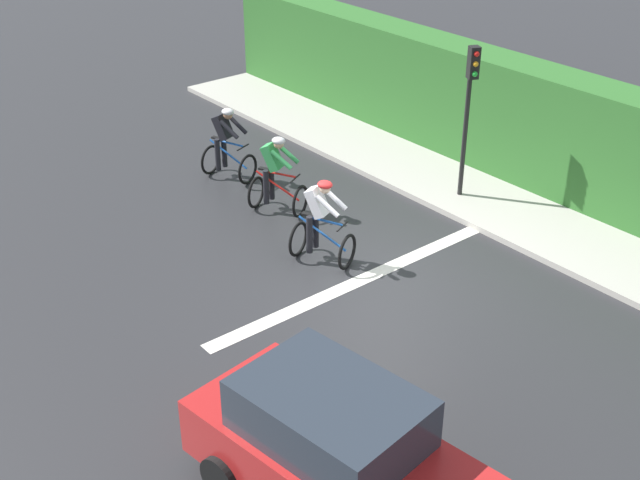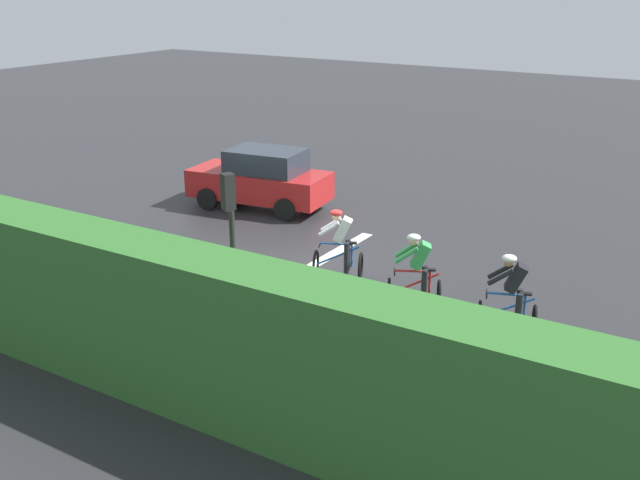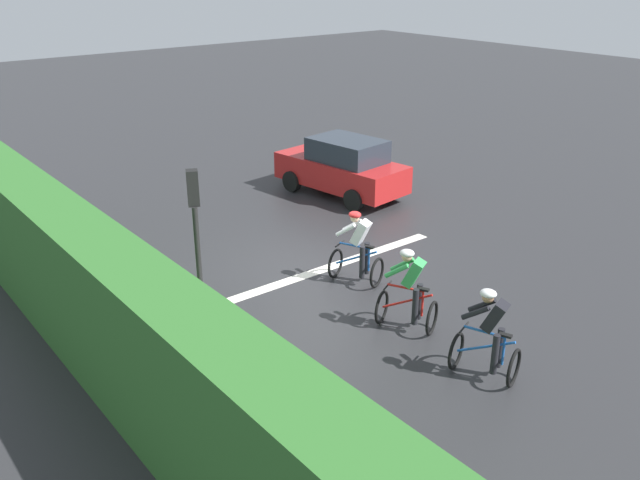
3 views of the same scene
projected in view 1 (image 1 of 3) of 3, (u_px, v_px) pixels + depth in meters
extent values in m
plane|color=#28282B|center=(379.00, 282.00, 14.93)|extent=(80.00, 80.00, 0.00)
cube|color=#ADA89E|center=(456.00, 179.00, 18.58)|extent=(2.80, 18.16, 0.12)
cube|color=tan|center=(484.00, 158.00, 18.95)|extent=(0.44, 18.16, 0.64)
cube|color=#2D6628|center=(497.00, 114.00, 18.64)|extent=(1.10, 18.16, 2.60)
cube|color=silver|center=(370.00, 276.00, 15.09)|extent=(7.00, 0.30, 0.01)
torus|color=black|center=(248.00, 169.00, 18.36)|extent=(0.66, 0.29, 0.68)
torus|color=black|center=(211.00, 160.00, 18.82)|extent=(0.66, 0.29, 0.68)
cylinder|color=#1E59B2|center=(228.00, 154.00, 18.47)|extent=(0.38, 0.95, 0.51)
cylinder|color=#1E59B2|center=(217.00, 150.00, 18.60)|extent=(0.04, 0.04, 0.55)
cylinder|color=#1E59B2|center=(230.00, 143.00, 18.32)|extent=(0.28, 0.69, 0.04)
cube|color=black|center=(216.00, 138.00, 18.45)|extent=(0.17, 0.24, 0.04)
cylinder|color=black|center=(243.00, 147.00, 18.17)|extent=(0.41, 0.17, 0.03)
cube|color=black|center=(223.00, 127.00, 18.22)|extent=(0.42, 0.49, 0.57)
sphere|color=#9E7051|center=(228.00, 115.00, 18.00)|extent=(0.20, 0.20, 0.20)
ellipsoid|color=silver|center=(228.00, 112.00, 17.96)|extent=(0.32, 0.34, 0.14)
cylinder|color=black|center=(224.00, 151.00, 18.66)|extent=(0.12, 0.12, 0.74)
cylinder|color=black|center=(218.00, 155.00, 18.48)|extent=(0.12, 0.12, 0.74)
cylinder|color=black|center=(238.00, 125.00, 18.18)|extent=(0.25, 0.48, 0.37)
cylinder|color=black|center=(229.00, 129.00, 17.94)|extent=(0.25, 0.48, 0.37)
torus|color=black|center=(300.00, 201.00, 16.98)|extent=(0.64, 0.35, 0.68)
torus|color=black|center=(256.00, 192.00, 17.35)|extent=(0.64, 0.35, 0.68)
cylinder|color=red|center=(278.00, 186.00, 17.04)|extent=(0.47, 0.91, 0.51)
cylinder|color=red|center=(264.00, 182.00, 17.14)|extent=(0.04, 0.04, 0.55)
cylinder|color=red|center=(279.00, 174.00, 16.89)|extent=(0.35, 0.66, 0.04)
cube|color=black|center=(264.00, 169.00, 17.00)|extent=(0.19, 0.24, 0.04)
cylinder|color=black|center=(295.00, 178.00, 16.77)|extent=(0.39, 0.21, 0.03)
cube|color=green|center=(272.00, 157.00, 16.78)|extent=(0.45, 0.50, 0.57)
sphere|color=tan|center=(279.00, 144.00, 16.57)|extent=(0.20, 0.20, 0.20)
ellipsoid|color=silver|center=(279.00, 141.00, 16.54)|extent=(0.34, 0.36, 0.14)
cylinder|color=black|center=(271.00, 183.00, 17.22)|extent=(0.12, 0.12, 0.74)
cylinder|color=black|center=(266.00, 187.00, 17.03)|extent=(0.12, 0.12, 0.74)
cylinder|color=green|center=(289.00, 154.00, 16.78)|extent=(0.29, 0.47, 0.37)
cylinder|color=green|center=(281.00, 160.00, 16.52)|extent=(0.29, 0.47, 0.37)
torus|color=black|center=(347.00, 252.00, 15.18)|extent=(0.65, 0.32, 0.68)
torus|color=black|center=(298.00, 239.00, 15.60)|extent=(0.65, 0.32, 0.68)
cylinder|color=#1E59B2|center=(322.00, 234.00, 15.27)|extent=(0.42, 0.93, 0.51)
cylinder|color=#1E59B2|center=(308.00, 229.00, 15.38)|extent=(0.04, 0.04, 0.55)
cylinder|color=#1E59B2|center=(325.00, 221.00, 15.11)|extent=(0.32, 0.68, 0.04)
cube|color=black|center=(308.00, 214.00, 15.24)|extent=(0.18, 0.24, 0.04)
cylinder|color=black|center=(342.00, 226.00, 14.98)|extent=(0.40, 0.19, 0.03)
cube|color=white|center=(317.00, 202.00, 15.01)|extent=(0.44, 0.49, 0.57)
sphere|color=beige|center=(325.00, 188.00, 14.80)|extent=(0.20, 0.20, 0.20)
ellipsoid|color=red|center=(325.00, 185.00, 14.76)|extent=(0.33, 0.35, 0.14)
cylinder|color=black|center=(316.00, 229.00, 15.45)|extent=(0.12, 0.12, 0.74)
cylinder|color=black|center=(309.00, 235.00, 15.27)|extent=(0.12, 0.12, 0.74)
cylinder|color=white|center=(336.00, 199.00, 14.99)|extent=(0.27, 0.48, 0.37)
cylinder|color=white|center=(327.00, 206.00, 14.74)|extent=(0.27, 0.48, 0.37)
cube|color=#B21E1E|center=(345.00, 471.00, 9.91)|extent=(2.22, 4.29, 0.80)
cube|color=#262D38|center=(330.00, 414.00, 9.70)|extent=(1.76, 2.31, 0.66)
cylinder|color=black|center=(316.00, 412.00, 11.38)|extent=(0.30, 0.66, 0.64)
cylinder|color=black|center=(223.00, 478.00, 10.32)|extent=(0.30, 0.66, 0.64)
cylinder|color=black|center=(464.00, 140.00, 17.19)|extent=(0.10, 0.10, 2.70)
cube|color=black|center=(473.00, 62.00, 16.29)|extent=(0.27, 0.27, 0.64)
sphere|color=red|center=(477.00, 54.00, 16.10)|extent=(0.11, 0.11, 0.11)
sphere|color=orange|center=(476.00, 64.00, 16.20)|extent=(0.11, 0.11, 0.11)
sphere|color=green|center=(475.00, 74.00, 16.29)|extent=(0.11, 0.11, 0.11)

